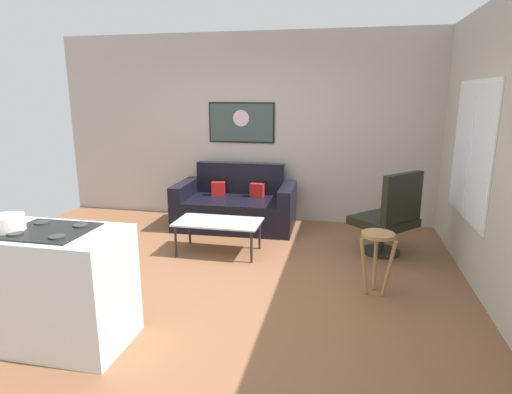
# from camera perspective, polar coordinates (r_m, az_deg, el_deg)

# --- Properties ---
(ground) EXTENTS (6.40, 6.40, 0.04)m
(ground) POSITION_cam_1_polar(r_m,az_deg,el_deg) (4.61, -5.54, -11.19)
(ground) COLOR brown
(back_wall) EXTENTS (6.40, 0.05, 2.80)m
(back_wall) POSITION_cam_1_polar(r_m,az_deg,el_deg) (6.55, 0.62, 9.15)
(back_wall) COLOR #B4A69D
(back_wall) RESTS_ON ground
(right_wall) EXTENTS (0.05, 6.40, 2.80)m
(right_wall) POSITION_cam_1_polar(r_m,az_deg,el_deg) (4.51, 29.25, 5.44)
(right_wall) COLOR #AFA998
(right_wall) RESTS_ON ground
(couch) EXTENTS (1.72, 0.96, 0.90)m
(couch) POSITION_cam_1_polar(r_m,az_deg,el_deg) (6.27, -2.70, -1.30)
(couch) COLOR black
(couch) RESTS_ON ground
(coffee_table) EXTENTS (1.03, 0.56, 0.41)m
(coffee_table) POSITION_cam_1_polar(r_m,az_deg,el_deg) (5.21, -5.05, -3.57)
(coffee_table) COLOR silver
(coffee_table) RESTS_ON ground
(armchair) EXTENTS (0.88, 0.88, 1.03)m
(armchair) POSITION_cam_1_polar(r_m,az_deg,el_deg) (5.32, 17.46, -2.46)
(armchair) COLOR black
(armchair) RESTS_ON ground
(bar_stool) EXTENTS (0.36, 0.35, 0.62)m
(bar_stool) POSITION_cam_1_polar(r_m,az_deg,el_deg) (4.28, 15.90, -6.43)
(bar_stool) COLOR #A37444
(bar_stool) RESTS_ON ground
(kitchen_counter) EXTENTS (1.70, 0.64, 0.93)m
(kitchen_counter) POSITION_cam_1_polar(r_m,az_deg,el_deg) (3.87, -28.85, -10.16)
(kitchen_counter) COLOR silver
(kitchen_counter) RESTS_ON ground
(mixing_bowl) EXTENTS (0.25, 0.25, 0.13)m
(mixing_bowl) POSITION_cam_1_polar(r_m,az_deg,el_deg) (3.66, -30.31, -3.11)
(mixing_bowl) COLOR silver
(mixing_bowl) RESTS_ON kitchen_counter
(wall_painting) EXTENTS (1.02, 0.03, 0.61)m
(wall_painting) POSITION_cam_1_polar(r_m,az_deg,el_deg) (6.57, -1.97, 9.91)
(wall_painting) COLOR black
(window) EXTENTS (0.03, 1.44, 1.46)m
(window) POSITION_cam_1_polar(r_m,az_deg,el_deg) (5.08, 26.81, 5.57)
(window) COLOR silver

